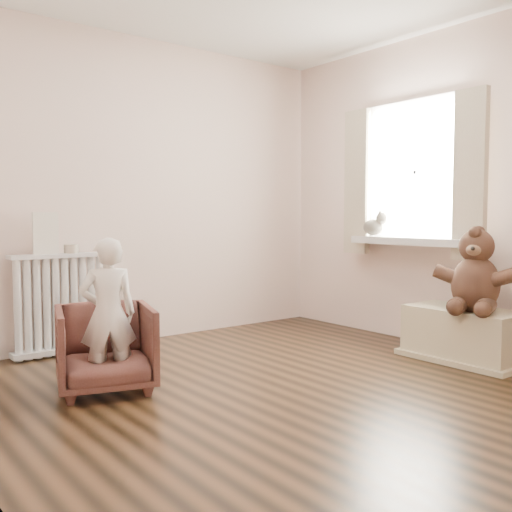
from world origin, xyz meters
TOP-DOWN VIEW (x-y plane):
  - floor at (0.00, 0.00)m, footprint 3.60×3.60m
  - back_wall at (0.00, 1.80)m, footprint 3.60×0.02m
  - right_wall at (1.80, 0.00)m, footprint 0.02×3.60m
  - window at (1.76, 0.30)m, footprint 0.03×0.90m
  - window_sill at (1.67, 0.30)m, footprint 0.22×1.10m
  - curtain_left at (1.65, -0.27)m, footprint 0.06×0.26m
  - curtain_right at (1.65, 0.87)m, footprint 0.06×0.26m
  - radiator at (-0.81, 1.68)m, footprint 0.75×0.14m
  - paper_doll at (-0.91, 1.68)m, footprint 0.19×0.02m
  - tin_a at (-0.72, 1.68)m, footprint 0.11×0.11m
  - armchair at (-0.91, 0.61)m, footprint 0.72×0.73m
  - child at (-0.91, 0.56)m, footprint 0.39×0.31m
  - toy_bench at (1.52, -0.33)m, footprint 0.44×0.83m
  - teddy_bear at (1.48, -0.44)m, footprint 0.60×0.54m
  - plush_cat at (1.66, 0.67)m, footprint 0.23×0.30m

SIDE VIEW (x-z plane):
  - floor at x=0.00m, z-range -0.01..0.01m
  - toy_bench at x=1.52m, z-range 0.00..0.40m
  - armchair at x=-0.91m, z-range 0.00..0.53m
  - radiator at x=-0.81m, z-range -0.01..0.79m
  - child at x=-0.91m, z-range 0.02..0.95m
  - teddy_bear at x=1.48m, z-range 0.37..0.97m
  - tin_a at x=-0.72m, z-range 0.79..0.86m
  - window_sill at x=1.67m, z-range 0.84..0.90m
  - paper_doll at x=-0.91m, z-range 0.79..1.11m
  - plush_cat at x=1.66m, z-range 0.89..1.11m
  - back_wall at x=0.00m, z-range 0.00..2.60m
  - right_wall at x=1.80m, z-range 0.00..2.60m
  - curtain_left at x=1.65m, z-range 0.74..2.04m
  - curtain_right at x=1.65m, z-range 0.74..2.04m
  - window at x=1.76m, z-range 0.90..2.00m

